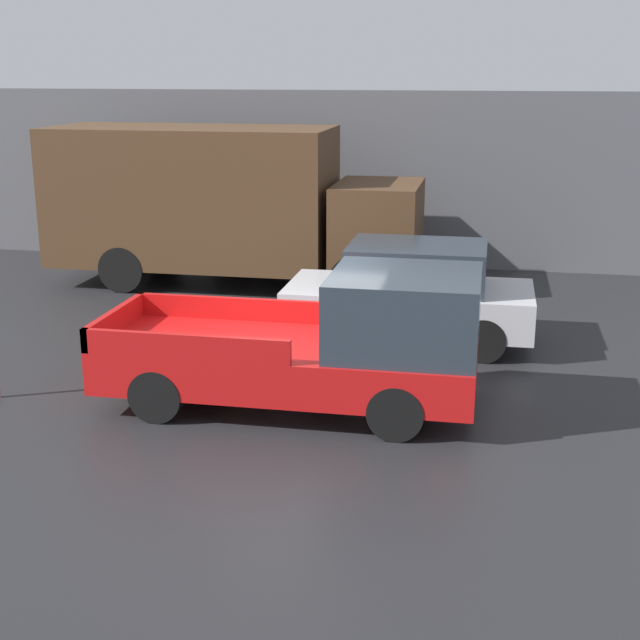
# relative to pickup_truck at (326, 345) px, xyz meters

# --- Properties ---
(ground_plane) EXTENTS (60.00, 60.00, 0.00)m
(ground_plane) POSITION_rel_pickup_truck_xyz_m (-0.62, 0.71, -0.94)
(ground_plane) COLOR #232326
(building_wall) EXTENTS (28.00, 0.15, 4.17)m
(building_wall) POSITION_rel_pickup_truck_xyz_m (-0.62, 9.66, 1.14)
(building_wall) COLOR #56565B
(building_wall) RESTS_ON ground
(pickup_truck) EXTENTS (5.29, 2.11, 2.02)m
(pickup_truck) POSITION_rel_pickup_truck_xyz_m (0.00, 0.00, 0.00)
(pickup_truck) COLOR red
(pickup_truck) RESTS_ON ground
(car) EXTENTS (4.27, 2.00, 1.76)m
(car) POSITION_rel_pickup_truck_xyz_m (0.88, 3.40, -0.06)
(car) COLOR silver
(car) RESTS_ON ground
(delivery_truck) EXTENTS (8.08, 2.62, 3.44)m
(delivery_truck) POSITION_rel_pickup_truck_xyz_m (-3.69, 7.02, 0.91)
(delivery_truck) COLOR #4C331E
(delivery_truck) RESTS_ON ground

